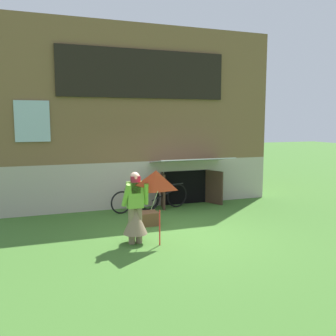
% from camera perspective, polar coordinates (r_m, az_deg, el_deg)
% --- Properties ---
extents(ground_plane, '(60.00, 60.00, 0.00)m').
position_cam_1_polar(ground_plane, '(8.72, 2.11, -10.20)').
color(ground_plane, '#3D6B28').
extents(log_house, '(8.42, 5.89, 5.41)m').
position_cam_1_polar(log_house, '(13.46, -6.56, 7.63)').
color(log_house, '#ADA393').
rests_on(log_house, ground_plane).
extents(person, '(0.61, 0.52, 1.55)m').
position_cam_1_polar(person, '(8.01, -5.04, -6.99)').
color(person, '#7F6B51').
rests_on(person, ground_plane).
extents(kite, '(0.88, 0.81, 1.55)m').
position_cam_1_polar(kite, '(7.51, -1.81, -3.21)').
color(kite, red).
rests_on(kite, ground_plane).
extents(bicycle_black, '(1.67, 0.43, 0.77)m').
position_cam_1_polar(bicycle_black, '(11.05, -0.73, -4.43)').
color(bicycle_black, black).
rests_on(bicycle_black, ground_plane).
extents(bicycle_red, '(1.50, 0.33, 0.70)m').
position_cam_1_polar(bicycle_red, '(10.80, -5.02, -4.93)').
color(bicycle_red, black).
rests_on(bicycle_red, ground_plane).
extents(wooden_crate, '(0.50, 0.43, 0.33)m').
position_cam_1_polar(wooden_crate, '(9.48, -3.13, -7.71)').
color(wooden_crate, brown).
rests_on(wooden_crate, ground_plane).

